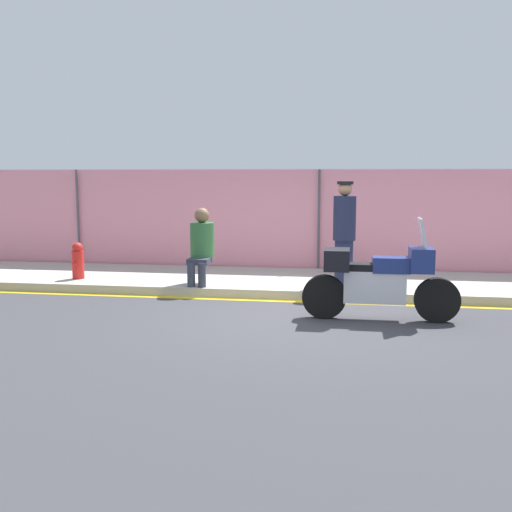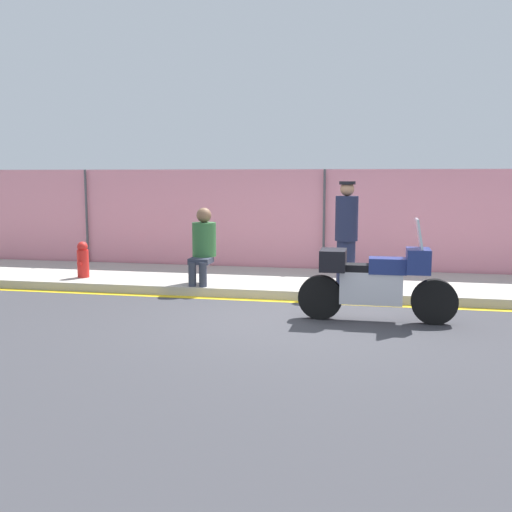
# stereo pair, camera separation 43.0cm
# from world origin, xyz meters

# --- Properties ---
(ground_plane) EXTENTS (120.00, 120.00, 0.00)m
(ground_plane) POSITION_xyz_m (0.00, 0.00, 0.00)
(ground_plane) COLOR #38383D
(sidewalk) EXTENTS (38.87, 2.52, 0.15)m
(sidewalk) POSITION_xyz_m (0.00, 2.42, 0.08)
(sidewalk) COLOR #ADA89E
(sidewalk) RESTS_ON ground_plane
(curb_paint_stripe) EXTENTS (38.87, 0.18, 0.01)m
(curb_paint_stripe) POSITION_xyz_m (0.00, 1.07, 0.00)
(curb_paint_stripe) COLOR gold
(curb_paint_stripe) RESTS_ON ground_plane
(storefront_fence) EXTENTS (36.93, 0.17, 2.19)m
(storefront_fence) POSITION_xyz_m (0.00, 3.77, 1.09)
(storefront_fence) COLOR pink
(storefront_fence) RESTS_ON ground_plane
(motorcycle) EXTENTS (2.23, 0.50, 1.48)m
(motorcycle) POSITION_xyz_m (1.05, -0.02, 0.60)
(motorcycle) COLOR black
(motorcycle) RESTS_ON ground_plane
(officer_standing) EXTENTS (0.40, 0.40, 1.81)m
(officer_standing) POSITION_xyz_m (0.54, 2.01, 1.08)
(officer_standing) COLOR #191E38
(officer_standing) RESTS_ON sidewalk
(person_seated_on_curb) EXTENTS (0.43, 0.71, 1.34)m
(person_seated_on_curb) POSITION_xyz_m (-1.96, 1.64, 0.89)
(person_seated_on_curb) COLOR #2D3342
(person_seated_on_curb) RESTS_ON sidewalk
(fire_hydrant) EXTENTS (0.22, 0.27, 0.68)m
(fire_hydrant) POSITION_xyz_m (-4.36, 1.76, 0.49)
(fire_hydrant) COLOR red
(fire_hydrant) RESTS_ON sidewalk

